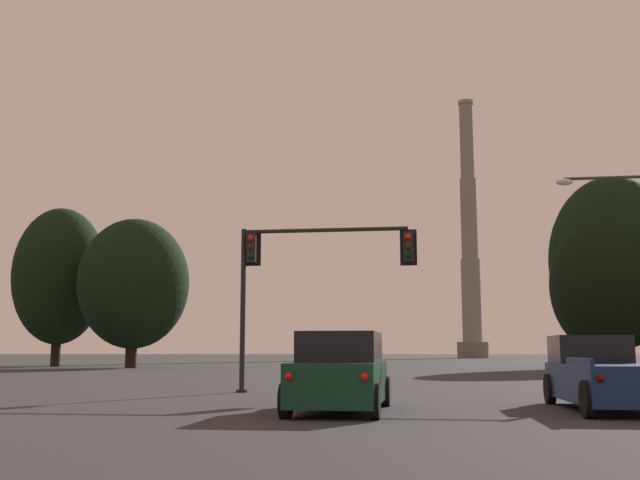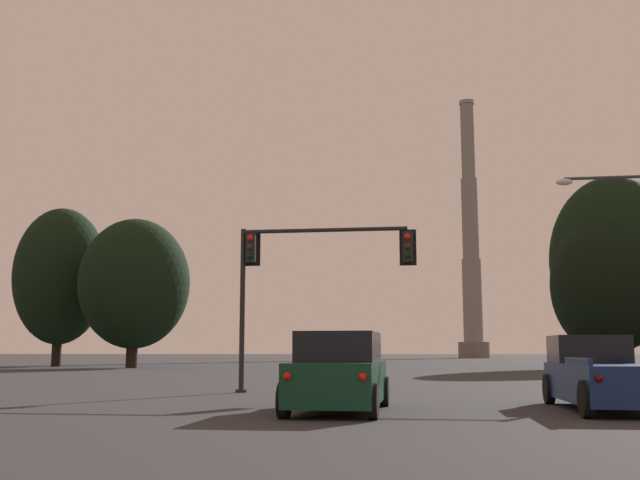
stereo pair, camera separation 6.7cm
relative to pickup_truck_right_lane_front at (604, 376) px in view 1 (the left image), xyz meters
The scene contains 8 objects.
pickup_truck_right_lane_front is the anchor object (origin of this frame).
suv_left_lane_front 6.51m from the pickup_truck_right_lane_front, 166.39° to the right, with size 2.13×4.92×1.86m.
traffic_light_overhead_left 11.08m from the pickup_truck_right_lane_front, 144.48° to the left, with size 6.26×0.50×5.68m.
smokestack 128.54m from the pickup_truck_right_lane_front, 87.99° to the left, with size 5.91×5.91×50.79m.
treeline_far_left 45.21m from the pickup_truck_right_lane_front, 75.87° to the left, with size 10.29×9.26×15.53m.
treeline_far_right 42.44m from the pickup_truck_right_lane_front, 76.99° to the left, with size 8.26×7.43×11.80m.
treeline_right_mid 58.52m from the pickup_truck_right_lane_front, 129.97° to the left, with size 8.47×7.62×14.41m.
treeline_center_right 49.79m from the pickup_truck_right_lane_front, 125.26° to the left, with size 9.30×8.37×12.46m.
Camera 1 is at (-1.05, 0.16, 1.42)m, focal length 42.00 mm.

